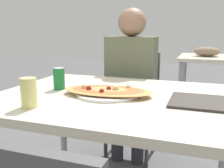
{
  "coord_description": "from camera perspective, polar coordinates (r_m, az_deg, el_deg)",
  "views": [
    {
      "loc": [
        0.43,
        -1.27,
        1.07
      ],
      "look_at": [
        -0.02,
        -0.0,
        0.78
      ],
      "focal_mm": 42.0,
      "sensor_mm": 36.0,
      "label": 1
    }
  ],
  "objects": [
    {
      "name": "drink_glass",
      "position": [
        1.22,
        -17.66,
        -1.81
      ],
      "size": [
        0.07,
        0.07,
        0.13
      ],
      "color": "#E0DB7F",
      "rests_on": "dining_table"
    },
    {
      "name": "pizza_main",
      "position": [
        1.39,
        -1.0,
        -1.62
      ],
      "size": [
        0.5,
        0.33,
        0.06
      ],
      "color": "white",
      "rests_on": "dining_table"
    },
    {
      "name": "soda_can",
      "position": [
        1.55,
        -11.45,
        1.16
      ],
      "size": [
        0.07,
        0.07,
        0.12
      ],
      "color": "#197233",
      "rests_on": "dining_table"
    },
    {
      "name": "background_table",
      "position": [
        3.58,
        22.69,
        4.66
      ],
      "size": [
        1.1,
        0.8,
        0.84
      ],
      "color": "beige",
      "rests_on": "ground_plane"
    },
    {
      "name": "dining_table",
      "position": [
        1.41,
        0.91,
        -4.95
      ],
      "size": [
        1.28,
        0.99,
        0.72
      ],
      "color": "beige",
      "rests_on": "ground_plane"
    },
    {
      "name": "chair_far_seated",
      "position": [
        2.24,
        4.81,
        -2.99
      ],
      "size": [
        0.4,
        0.4,
        0.87
      ],
      "rotation": [
        0.0,
        0.0,
        3.14
      ],
      "color": "#4C4C4C",
      "rests_on": "ground_plane"
    },
    {
      "name": "person_seated",
      "position": [
        2.09,
        4.13,
        2.32
      ],
      "size": [
        0.38,
        0.25,
        1.23
      ],
      "rotation": [
        0.0,
        0.0,
        3.14
      ],
      "color": "#2D2D38",
      "rests_on": "ground_plane"
    },
    {
      "name": "serving_tray",
      "position": [
        1.32,
        21.74,
        -3.89
      ],
      "size": [
        0.42,
        0.28,
        0.01
      ],
      "color": "#332D28",
      "rests_on": "dining_table"
    }
  ]
}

